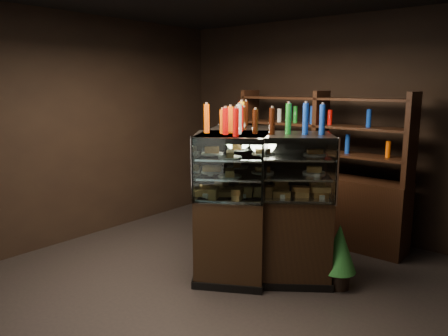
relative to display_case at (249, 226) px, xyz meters
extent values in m
plane|color=black|center=(0.04, -0.58, -0.53)|extent=(5.00, 5.00, 0.00)
cube|color=black|center=(0.04, 1.92, 0.97)|extent=(5.00, 0.02, 3.00)
cube|color=black|center=(-2.46, -0.58, 0.97)|extent=(0.02, 5.00, 3.00)
cube|color=black|center=(0.20, -0.04, -0.06)|extent=(1.56, 1.40, 0.92)
cube|color=black|center=(0.20, -0.04, -0.49)|extent=(1.60, 1.44, 0.08)
cube|color=black|center=(0.20, -0.04, 1.02)|extent=(1.56, 1.40, 0.06)
cube|color=silver|center=(0.20, -0.04, 0.41)|extent=(1.48, 1.32, 0.02)
cube|color=silver|center=(0.20, -0.04, 0.63)|extent=(1.48, 1.32, 0.02)
cube|color=silver|center=(0.20, -0.04, 0.82)|extent=(1.48, 1.32, 0.02)
cube|color=white|center=(0.41, -0.34, 0.72)|extent=(1.15, 0.84, 0.65)
cylinder|color=silver|center=(0.98, 0.09, 0.72)|extent=(0.03, 0.03, 0.67)
cylinder|color=silver|center=(-0.16, -0.74, 0.72)|extent=(0.03, 0.03, 0.67)
cube|color=black|center=(-0.20, 0.05, -0.06)|extent=(1.31, 1.58, 0.92)
cube|color=black|center=(-0.20, 0.05, -0.49)|extent=(1.34, 1.62, 0.08)
cube|color=black|center=(-0.20, 0.05, 1.02)|extent=(1.31, 1.58, 0.06)
cube|color=silver|center=(-0.20, 0.05, 0.41)|extent=(1.23, 1.50, 0.02)
cube|color=silver|center=(-0.20, 0.05, 0.63)|extent=(1.23, 1.50, 0.02)
cube|color=silver|center=(-0.20, 0.05, 0.82)|extent=(1.23, 1.50, 0.02)
cube|color=white|center=(-0.52, -0.13, 0.72)|extent=(0.70, 1.24, 0.65)
cylinder|color=silver|center=(-0.16, -0.74, 0.72)|extent=(0.03, 0.03, 0.67)
cylinder|color=silver|center=(-0.85, 0.49, 0.72)|extent=(0.03, 0.03, 0.67)
cube|color=#BD8243|center=(-0.26, -0.42, 0.45)|extent=(0.20, 0.18, 0.06)
cube|color=#BD8243|center=(-0.10, -0.30, 0.45)|extent=(0.20, 0.18, 0.06)
cube|color=#BD8243|center=(0.06, -0.19, 0.45)|extent=(0.20, 0.18, 0.06)
cube|color=#BD8243|center=(0.22, -0.07, 0.45)|extent=(0.20, 0.18, 0.06)
cube|color=#BD8243|center=(0.38, 0.05, 0.45)|extent=(0.20, 0.18, 0.06)
cube|color=#BD8243|center=(0.54, 0.16, 0.45)|extent=(0.20, 0.18, 0.06)
cube|color=#BD8243|center=(0.70, 0.28, 0.45)|extent=(0.20, 0.18, 0.06)
cylinder|color=white|center=(-0.23, -0.36, 0.64)|extent=(0.24, 0.24, 0.02)
cube|color=#BD8243|center=(-0.23, -0.36, 0.68)|extent=(0.19, 0.17, 0.05)
cylinder|color=white|center=(0.20, -0.04, 0.64)|extent=(0.24, 0.24, 0.02)
cube|color=#BD8243|center=(0.20, -0.04, 0.68)|extent=(0.19, 0.17, 0.05)
cylinder|color=white|center=(0.63, 0.27, 0.64)|extent=(0.24, 0.24, 0.02)
cube|color=#BD8243|center=(0.63, 0.27, 0.68)|extent=(0.19, 0.17, 0.05)
cylinder|color=white|center=(-0.23, -0.36, 0.84)|extent=(0.24, 0.24, 0.02)
cube|color=#BD8243|center=(-0.23, -0.36, 0.87)|extent=(0.19, 0.17, 0.05)
cylinder|color=white|center=(0.20, -0.04, 0.84)|extent=(0.24, 0.24, 0.02)
cube|color=#BD8243|center=(0.20, -0.04, 0.87)|extent=(0.19, 0.17, 0.05)
cylinder|color=white|center=(0.63, 0.27, 0.84)|extent=(0.24, 0.24, 0.02)
cube|color=#BD8243|center=(0.63, 0.27, 0.87)|extent=(0.19, 0.17, 0.05)
cube|color=#BD8243|center=(-0.52, 0.55, 0.45)|extent=(0.17, 0.20, 0.06)
cube|color=#BD8243|center=(-0.42, 0.37, 0.45)|extent=(0.17, 0.20, 0.06)
cube|color=#BD8243|center=(-0.33, 0.20, 0.45)|extent=(0.17, 0.20, 0.06)
cube|color=#BD8243|center=(-0.23, 0.03, 0.45)|extent=(0.17, 0.20, 0.06)
cube|color=#BD8243|center=(-0.13, -0.14, 0.45)|extent=(0.17, 0.20, 0.06)
cube|color=#BD8243|center=(-0.04, -0.32, 0.45)|extent=(0.17, 0.20, 0.06)
cube|color=#BD8243|center=(0.06, -0.49, 0.45)|extent=(0.17, 0.20, 0.06)
cylinder|color=white|center=(-0.46, 0.51, 0.64)|extent=(0.24, 0.24, 0.02)
cube|color=#BD8243|center=(-0.46, 0.51, 0.68)|extent=(0.16, 0.19, 0.05)
cylinder|color=white|center=(-0.20, 0.05, 0.64)|extent=(0.24, 0.24, 0.02)
cube|color=#BD8243|center=(-0.20, 0.05, 0.68)|extent=(0.16, 0.19, 0.05)
cylinder|color=white|center=(0.06, -0.42, 0.64)|extent=(0.24, 0.24, 0.02)
cube|color=#BD8243|center=(0.06, -0.42, 0.68)|extent=(0.16, 0.19, 0.05)
cylinder|color=white|center=(-0.46, 0.51, 0.84)|extent=(0.24, 0.24, 0.02)
cube|color=#BD8243|center=(-0.46, 0.51, 0.87)|extent=(0.16, 0.19, 0.05)
cylinder|color=white|center=(-0.20, 0.05, 0.84)|extent=(0.24, 0.24, 0.02)
cube|color=#BD8243|center=(-0.20, 0.05, 0.87)|extent=(0.16, 0.19, 0.05)
cylinder|color=white|center=(0.06, -0.42, 0.84)|extent=(0.24, 0.24, 0.02)
cube|color=#BD8243|center=(0.06, -0.42, 0.87)|extent=(0.16, 0.19, 0.05)
cylinder|color=silver|center=(-0.28, -0.39, 1.19)|extent=(0.06, 0.06, 0.28)
cylinder|color=silver|center=(-0.28, -0.39, 1.34)|extent=(0.03, 0.03, 0.02)
cylinder|color=yellow|center=(-0.14, -0.29, 1.19)|extent=(0.06, 0.06, 0.28)
cylinder|color=silver|center=(-0.14, -0.29, 1.34)|extent=(0.03, 0.03, 0.02)
cylinder|color=#0F38B2|center=(-0.01, -0.19, 1.19)|extent=(0.06, 0.06, 0.28)
cylinder|color=silver|center=(-0.01, -0.19, 1.34)|extent=(0.03, 0.03, 0.02)
cylinder|color=black|center=(0.13, -0.09, 1.19)|extent=(0.06, 0.06, 0.28)
cylinder|color=silver|center=(0.13, -0.09, 1.34)|extent=(0.03, 0.03, 0.02)
cylinder|color=#B20C0A|center=(0.27, 0.01, 1.19)|extent=(0.06, 0.06, 0.28)
cylinder|color=silver|center=(0.27, 0.01, 1.34)|extent=(0.03, 0.03, 0.02)
cylinder|color=#147223|center=(0.41, 0.11, 1.19)|extent=(0.06, 0.06, 0.28)
cylinder|color=silver|center=(0.41, 0.11, 1.34)|extent=(0.03, 0.03, 0.02)
cylinder|color=#D8590A|center=(0.54, 0.21, 1.19)|extent=(0.06, 0.06, 0.28)
cylinder|color=silver|center=(0.54, 0.21, 1.34)|extent=(0.03, 0.03, 0.02)
cylinder|color=silver|center=(0.68, 0.31, 1.19)|extent=(0.06, 0.06, 0.28)
cylinder|color=silver|center=(0.68, 0.31, 1.34)|extent=(0.03, 0.03, 0.02)
cylinder|color=silver|center=(-0.49, 0.56, 1.19)|extent=(0.06, 0.06, 0.28)
cylinder|color=silver|center=(-0.49, 0.56, 1.34)|extent=(0.03, 0.03, 0.02)
cylinder|color=yellow|center=(-0.41, 0.42, 1.19)|extent=(0.06, 0.06, 0.28)
cylinder|color=silver|center=(-0.41, 0.42, 1.34)|extent=(0.03, 0.03, 0.02)
cylinder|color=#0F38B2|center=(-0.32, 0.27, 1.19)|extent=(0.06, 0.06, 0.28)
cylinder|color=silver|center=(-0.32, 0.27, 1.34)|extent=(0.03, 0.03, 0.02)
cylinder|color=black|center=(-0.24, 0.12, 1.19)|extent=(0.06, 0.06, 0.28)
cylinder|color=silver|center=(-0.24, 0.12, 1.34)|extent=(0.03, 0.03, 0.02)
cylinder|color=#B20C0A|center=(-0.16, -0.03, 1.19)|extent=(0.06, 0.06, 0.28)
cylinder|color=silver|center=(-0.16, -0.03, 1.34)|extent=(0.03, 0.03, 0.02)
cylinder|color=#147223|center=(-0.08, -0.18, 1.19)|extent=(0.06, 0.06, 0.28)
cylinder|color=silver|center=(-0.08, -0.18, 1.34)|extent=(0.03, 0.03, 0.02)
cylinder|color=#D8590A|center=(0.01, -0.32, 1.19)|extent=(0.06, 0.06, 0.28)
cylinder|color=silver|center=(0.01, -0.32, 1.34)|extent=(0.03, 0.03, 0.02)
cylinder|color=silver|center=(0.09, -0.47, 1.19)|extent=(0.06, 0.06, 0.28)
cylinder|color=silver|center=(0.09, -0.47, 1.34)|extent=(0.03, 0.03, 0.02)
cylinder|color=black|center=(0.97, 0.24, -0.44)|extent=(0.24, 0.24, 0.18)
cone|color=#1C6327|center=(0.97, 0.24, -0.10)|extent=(0.36, 0.36, 0.50)
cone|color=#1C6327|center=(0.97, 0.24, 0.07)|extent=(0.28, 0.28, 0.35)
cube|color=black|center=(0.08, 1.47, -0.08)|extent=(2.39, 0.45, 0.90)
cube|color=black|center=(-1.09, 1.49, 0.92)|extent=(0.06, 0.38, 1.10)
cube|color=black|center=(0.08, 1.47, 0.92)|extent=(0.06, 0.38, 1.10)
cube|color=black|center=(1.24, 1.46, 0.92)|extent=(0.06, 0.38, 1.10)
cube|color=black|center=(0.08, 1.47, 0.67)|extent=(2.34, 0.41, 0.03)
cube|color=black|center=(0.08, 1.47, 1.02)|extent=(2.34, 0.41, 0.03)
cube|color=black|center=(0.08, 1.47, 1.37)|extent=(2.34, 0.41, 0.03)
cylinder|color=silver|center=(-0.83, 1.49, 0.80)|extent=(0.06, 0.06, 0.22)
cylinder|color=yellow|center=(-0.57, 1.48, 0.80)|extent=(0.06, 0.06, 0.22)
cylinder|color=#0F38B2|center=(-0.31, 1.48, 0.80)|extent=(0.06, 0.06, 0.22)
cylinder|color=black|center=(-0.05, 1.48, 0.80)|extent=(0.06, 0.06, 0.22)
cylinder|color=#B20C0A|center=(0.21, 1.47, 0.80)|extent=(0.06, 0.06, 0.22)
cylinder|color=#147223|center=(0.47, 1.47, 0.80)|extent=(0.06, 0.06, 0.22)
cylinder|color=#D8590A|center=(0.73, 1.47, 0.80)|extent=(0.06, 0.06, 0.22)
cylinder|color=silver|center=(0.98, 1.46, 0.80)|extent=(0.06, 0.06, 0.22)
camera|label=1|loc=(2.75, -3.79, 1.54)|focal=35.00mm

